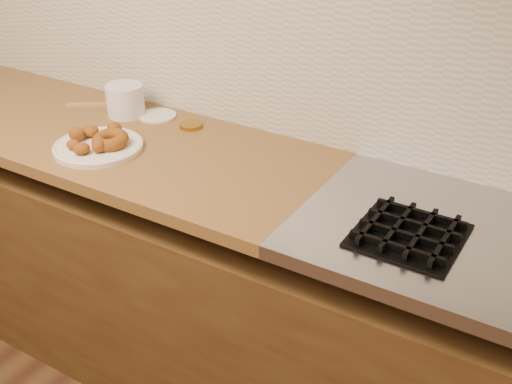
% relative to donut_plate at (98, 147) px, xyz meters
% --- Properties ---
extents(base_cabinet, '(3.60, 0.60, 0.77)m').
position_rel_donut_plate_xyz_m(base_cabinet, '(0.22, 0.11, -0.52)').
color(base_cabinet, '#4F371B').
rests_on(base_cabinet, floor).
extents(butcher_block, '(2.30, 0.62, 0.04)m').
position_rel_donut_plate_xyz_m(butcher_block, '(-0.43, 0.11, -0.03)').
color(butcher_block, brown).
rests_on(butcher_block, base_cabinet).
extents(backsplash, '(3.60, 0.02, 0.60)m').
position_rel_donut_plate_xyz_m(backsplash, '(0.22, 0.41, 0.29)').
color(backsplash, beige).
rests_on(backsplash, wall_back).
extents(donut_plate, '(0.28, 0.28, 0.02)m').
position_rel_donut_plate_xyz_m(donut_plate, '(0.00, 0.00, 0.00)').
color(donut_plate, silver).
rests_on(donut_plate, butcher_block).
extents(ring_donut, '(0.12, 0.13, 0.05)m').
position_rel_donut_plate_xyz_m(ring_donut, '(0.04, 0.02, 0.03)').
color(ring_donut, brown).
rests_on(ring_donut, donut_plate).
extents(fried_dough_chunks, '(0.18, 0.22, 0.05)m').
position_rel_donut_plate_xyz_m(fried_dough_chunks, '(-0.02, -0.00, 0.03)').
color(fried_dough_chunks, brown).
rests_on(fried_dough_chunks, donut_plate).
extents(plastic_tub, '(0.14, 0.14, 0.11)m').
position_rel_donut_plate_xyz_m(plastic_tub, '(-0.11, 0.26, 0.05)').
color(plastic_tub, silver).
rests_on(plastic_tub, butcher_block).
extents(tub_lid, '(0.15, 0.15, 0.01)m').
position_rel_donut_plate_xyz_m(tub_lid, '(-0.01, 0.30, -0.00)').
color(tub_lid, silver).
rests_on(tub_lid, butcher_block).
extents(brass_jar_lid, '(0.09, 0.09, 0.01)m').
position_rel_donut_plate_xyz_m(brass_jar_lid, '(0.15, 0.29, -0.00)').
color(brass_jar_lid, '#A27C23').
rests_on(brass_jar_lid, butcher_block).
extents(wooden_utensil, '(0.15, 0.11, 0.01)m').
position_rel_donut_plate_xyz_m(wooden_utensil, '(-0.28, 0.25, -0.00)').
color(wooden_utensil, '#9A7A46').
rests_on(wooden_utensil, butcher_block).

